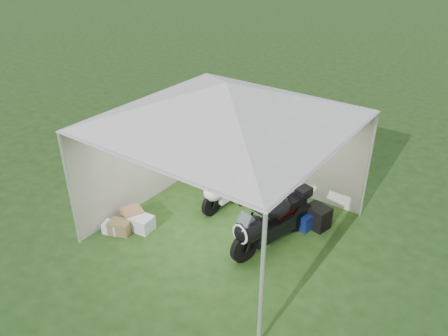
{
  "coord_description": "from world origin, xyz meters",
  "views": [
    {
      "loc": [
        4.1,
        -5.76,
        5.25
      ],
      "look_at": [
        -0.31,
        0.35,
        1.11
      ],
      "focal_mm": 35.0,
      "sensor_mm": 36.0,
      "label": 1
    }
  ],
  "objects_px": {
    "paddock_stand": "(301,220)",
    "crate_2": "(111,227)",
    "crate_0": "(141,223)",
    "motorcycle_white": "(228,185)",
    "equipment_box": "(317,217)",
    "crate_3": "(120,227)",
    "canopy_tent": "(228,106)",
    "motorcycle_black": "(269,222)",
    "person_dark_jacket": "(242,158)",
    "person_blue_jacket": "(285,186)",
    "crate_1": "(133,216)"
  },
  "relations": [
    {
      "from": "paddock_stand",
      "to": "crate_0",
      "type": "distance_m",
      "value": 3.17
    },
    {
      "from": "motorcycle_white",
      "to": "paddock_stand",
      "type": "relative_size",
      "value": 4.05
    },
    {
      "from": "person_dark_jacket",
      "to": "crate_0",
      "type": "xyz_separation_m",
      "value": [
        -0.87,
        -2.25,
        -0.77
      ]
    },
    {
      "from": "motorcycle_black",
      "to": "paddock_stand",
      "type": "distance_m",
      "value": 1.02
    },
    {
      "from": "motorcycle_white",
      "to": "person_dark_jacket",
      "type": "height_order",
      "value": "person_dark_jacket"
    },
    {
      "from": "motorcycle_black",
      "to": "person_blue_jacket",
      "type": "height_order",
      "value": "person_blue_jacket"
    },
    {
      "from": "motorcycle_white",
      "to": "crate_2",
      "type": "height_order",
      "value": "motorcycle_white"
    },
    {
      "from": "crate_0",
      "to": "crate_2",
      "type": "relative_size",
      "value": 1.52
    },
    {
      "from": "motorcycle_black",
      "to": "crate_3",
      "type": "xyz_separation_m",
      "value": [
        -2.56,
        -1.34,
        -0.43
      ]
    },
    {
      "from": "canopy_tent",
      "to": "motorcycle_black",
      "type": "relative_size",
      "value": 2.79
    },
    {
      "from": "person_dark_jacket",
      "to": "crate_3",
      "type": "xyz_separation_m",
      "value": [
        -1.13,
        -2.58,
        -0.78
      ]
    },
    {
      "from": "motorcycle_white",
      "to": "crate_0",
      "type": "xyz_separation_m",
      "value": [
        -0.87,
        -1.75,
        -0.34
      ]
    },
    {
      "from": "motorcycle_black",
      "to": "equipment_box",
      "type": "height_order",
      "value": "motorcycle_black"
    },
    {
      "from": "person_dark_jacket",
      "to": "motorcycle_white",
      "type": "bearing_deg",
      "value": 113.34
    },
    {
      "from": "person_dark_jacket",
      "to": "crate_2",
      "type": "bearing_deg",
      "value": 87.6
    },
    {
      "from": "paddock_stand",
      "to": "crate_2",
      "type": "relative_size",
      "value": 1.48
    },
    {
      "from": "paddock_stand",
      "to": "crate_3",
      "type": "xyz_separation_m",
      "value": [
        -2.78,
        -2.25,
        -0.03
      ]
    },
    {
      "from": "motorcycle_black",
      "to": "person_dark_jacket",
      "type": "height_order",
      "value": "person_dark_jacket"
    },
    {
      "from": "crate_3",
      "to": "person_dark_jacket",
      "type": "bearing_deg",
      "value": 66.36
    },
    {
      "from": "paddock_stand",
      "to": "person_blue_jacket",
      "type": "relative_size",
      "value": 0.25
    },
    {
      "from": "paddock_stand",
      "to": "crate_2",
      "type": "distance_m",
      "value": 3.76
    },
    {
      "from": "paddock_stand",
      "to": "person_dark_jacket",
      "type": "relative_size",
      "value": 0.24
    },
    {
      "from": "canopy_tent",
      "to": "person_dark_jacket",
      "type": "relative_size",
      "value": 3.09
    },
    {
      "from": "crate_0",
      "to": "crate_2",
      "type": "distance_m",
      "value": 0.59
    },
    {
      "from": "equipment_box",
      "to": "crate_2",
      "type": "relative_size",
      "value": 1.55
    },
    {
      "from": "person_blue_jacket",
      "to": "motorcycle_white",
      "type": "bearing_deg",
      "value": -78.79
    },
    {
      "from": "person_dark_jacket",
      "to": "person_blue_jacket",
      "type": "bearing_deg",
      "value": -174.77
    },
    {
      "from": "motorcycle_white",
      "to": "equipment_box",
      "type": "height_order",
      "value": "motorcycle_white"
    },
    {
      "from": "motorcycle_white",
      "to": "crate_1",
      "type": "xyz_separation_m",
      "value": [
        -1.15,
        -1.7,
        -0.32
      ]
    },
    {
      "from": "person_dark_jacket",
      "to": "crate_1",
      "type": "bearing_deg",
      "value": 85.86
    },
    {
      "from": "equipment_box",
      "to": "crate_1",
      "type": "relative_size",
      "value": 1.21
    },
    {
      "from": "canopy_tent",
      "to": "paddock_stand",
      "type": "bearing_deg",
      "value": 36.09
    },
    {
      "from": "person_blue_jacket",
      "to": "crate_3",
      "type": "distance_m",
      "value": 3.31
    },
    {
      "from": "motorcycle_black",
      "to": "person_blue_jacket",
      "type": "relative_size",
      "value": 1.18
    },
    {
      "from": "equipment_box",
      "to": "crate_3",
      "type": "distance_m",
      "value": 3.9
    },
    {
      "from": "person_dark_jacket",
      "to": "crate_0",
      "type": "relative_size",
      "value": 4.09
    },
    {
      "from": "motorcycle_white",
      "to": "crate_2",
      "type": "bearing_deg",
      "value": -115.68
    },
    {
      "from": "person_blue_jacket",
      "to": "person_dark_jacket",
      "type": "bearing_deg",
      "value": -100.68
    },
    {
      "from": "paddock_stand",
      "to": "crate_1",
      "type": "bearing_deg",
      "value": -146.18
    },
    {
      "from": "canopy_tent",
      "to": "motorcycle_black",
      "type": "distance_m",
      "value": 2.23
    },
    {
      "from": "motorcycle_black",
      "to": "person_dark_jacket",
      "type": "distance_m",
      "value": 1.92
    },
    {
      "from": "person_blue_jacket",
      "to": "motorcycle_black",
      "type": "bearing_deg",
      "value": 18.2
    },
    {
      "from": "canopy_tent",
      "to": "crate_3",
      "type": "relative_size",
      "value": 13.89
    },
    {
      "from": "motorcycle_white",
      "to": "motorcycle_black",
      "type": "xyz_separation_m",
      "value": [
        1.43,
        -0.73,
        0.08
      ]
    },
    {
      "from": "paddock_stand",
      "to": "equipment_box",
      "type": "height_order",
      "value": "equipment_box"
    },
    {
      "from": "motorcycle_black",
      "to": "person_blue_jacket",
      "type": "distance_m",
      "value": 0.88
    },
    {
      "from": "motorcycle_black",
      "to": "crate_3",
      "type": "height_order",
      "value": "motorcycle_black"
    },
    {
      "from": "paddock_stand",
      "to": "canopy_tent",
      "type": "bearing_deg",
      "value": -143.91
    },
    {
      "from": "crate_0",
      "to": "crate_2",
      "type": "bearing_deg",
      "value": -135.82
    },
    {
      "from": "motorcycle_white",
      "to": "crate_3",
      "type": "bearing_deg",
      "value": -113.32
    }
  ]
}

